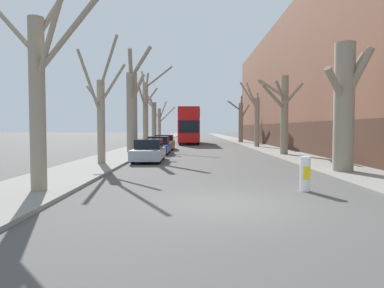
{
  "coord_description": "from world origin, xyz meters",
  "views": [
    {
      "loc": [
        -0.94,
        -8.99,
        2.04
      ],
      "look_at": [
        -0.96,
        30.38,
        0.2
      ],
      "focal_mm": 32.0,
      "sensor_mm": 36.0,
      "label": 1
    }
  ],
  "objects": [
    {
      "name": "double_decker_bus",
      "position": [
        -1.31,
        35.84,
        2.58
      ],
      "size": [
        2.6,
        10.93,
        4.55
      ],
      "color": "red",
      "rests_on": "ground"
    },
    {
      "name": "parked_car_0",
      "position": [
        -3.58,
        11.91,
        0.64
      ],
      "size": [
        1.73,
        4.37,
        1.36
      ],
      "color": "#9EA3AD",
      "rests_on": "ground"
    },
    {
      "name": "street_tree_right_1",
      "position": [
        5.73,
        16.15,
        3.28
      ],
      "size": [
        3.05,
        4.07,
        5.92
      ],
      "color": "gray",
      "rests_on": "ground"
    },
    {
      "name": "sidewalk_left",
      "position": [
        -6.25,
        50.0,
        0.06
      ],
      "size": [
        3.18,
        120.0,
        0.12
      ],
      "primitive_type": "cube",
      "color": "gray",
      "rests_on": "ground"
    },
    {
      "name": "street_tree_left_4",
      "position": [
        -5.92,
        35.29,
        3.06
      ],
      "size": [
        1.82,
        2.91,
        6.94
      ],
      "color": "gray",
      "rests_on": "ground"
    },
    {
      "name": "street_tree_left_3",
      "position": [
        -5.68,
        26.48,
        4.01
      ],
      "size": [
        3.61,
        5.0,
        8.34
      ],
      "color": "gray",
      "rests_on": "ground"
    },
    {
      "name": "street_tree_right_2",
      "position": [
        5.73,
        26.72,
        3.15
      ],
      "size": [
        2.07,
        2.09,
        6.95
      ],
      "color": "gray",
      "rests_on": "ground"
    },
    {
      "name": "parked_car_1",
      "position": [
        -3.58,
        18.0,
        0.65
      ],
      "size": [
        1.71,
        4.59,
        1.39
      ],
      "color": "navy",
      "rests_on": "ground"
    },
    {
      "name": "ground_plane",
      "position": [
        0.0,
        0.0,
        0.0
      ],
      "size": [
        300.0,
        300.0,
        0.0
      ],
      "primitive_type": "plane",
      "color": "#4C4947"
    },
    {
      "name": "street_tree_left_5",
      "position": [
        -5.83,
        42.98,
        2.91
      ],
      "size": [
        4.14,
        2.13,
        6.19
      ],
      "color": "gray",
      "rests_on": "ground"
    },
    {
      "name": "street_tree_left_0",
      "position": [
        -5.59,
        1.45,
        3.15
      ],
      "size": [
        4.23,
        2.4,
        6.32
      ],
      "color": "gray",
      "rests_on": "ground"
    },
    {
      "name": "building_facade_right",
      "position": [
        12.83,
        27.59,
        6.53
      ],
      "size": [
        10.08,
        47.08,
        13.09
      ],
      "color": "brown",
      "rests_on": "ground"
    },
    {
      "name": "street_tree_left_1",
      "position": [
        -5.88,
        9.61,
        2.84
      ],
      "size": [
        2.56,
        3.15,
        6.63
      ],
      "color": "gray",
      "rests_on": "ground"
    },
    {
      "name": "street_tree_left_2",
      "position": [
        -5.75,
        18.72,
        3.84
      ],
      "size": [
        2.43,
        3.81,
        8.48
      ],
      "color": "gray",
      "rests_on": "ground"
    },
    {
      "name": "parked_car_2",
      "position": [
        -3.58,
        23.42,
        0.66
      ],
      "size": [
        1.85,
        4.01,
        1.39
      ],
      "color": "olive",
      "rests_on": "ground"
    },
    {
      "name": "street_tree_right_0",
      "position": [
        5.85,
        6.26,
        3.07
      ],
      "size": [
        2.59,
        1.76,
        5.81
      ],
      "color": "gray",
      "rests_on": "ground"
    },
    {
      "name": "traffic_bollard",
      "position": [
        2.72,
        1.99,
        0.56
      ],
      "size": [
        0.33,
        0.34,
        1.11
      ],
      "color": "white",
      "rests_on": "ground"
    },
    {
      "name": "street_tree_right_3",
      "position": [
        5.73,
        37.77,
        3.03
      ],
      "size": [
        2.99,
        2.69,
        6.28
      ],
      "color": "gray",
      "rests_on": "ground"
    },
    {
      "name": "sidewalk_right",
      "position": [
        6.25,
        50.0,
        0.06
      ],
      "size": [
        3.18,
        120.0,
        0.12
      ],
      "primitive_type": "cube",
      "color": "gray",
      "rests_on": "ground"
    }
  ]
}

